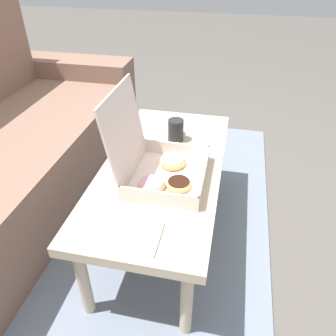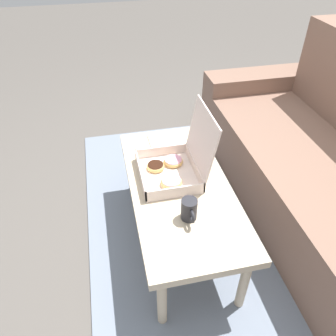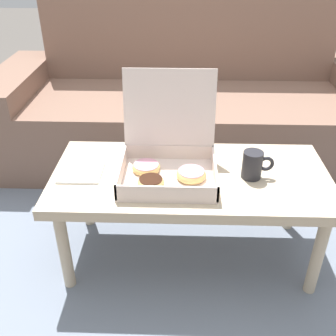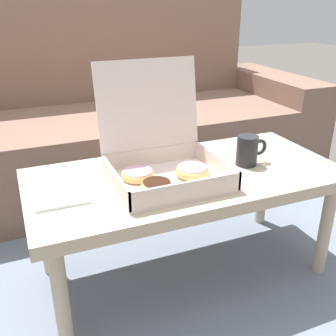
% 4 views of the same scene
% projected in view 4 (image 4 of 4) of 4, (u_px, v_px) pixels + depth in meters
% --- Properties ---
extents(ground_plane, '(12.00, 12.00, 0.00)m').
position_uv_depth(ground_plane, '(173.00, 256.00, 1.57)').
color(ground_plane, '#514C47').
extents(area_rug, '(2.33, 1.84, 0.01)m').
position_uv_depth(area_rug, '(148.00, 219.00, 1.82)').
color(area_rug, slate).
rests_on(area_rug, ground_plane).
extents(couch, '(2.21, 0.83, 0.94)m').
position_uv_depth(couch, '(114.00, 125.00, 2.14)').
color(couch, '#7A5B4C').
rests_on(couch, ground_plane).
extents(coffee_table, '(1.05, 0.50, 0.41)m').
position_uv_depth(coffee_table, '(186.00, 185.00, 1.33)').
color(coffee_table, '#C6B293').
rests_on(coffee_table, ground_plane).
extents(pastry_box, '(0.35, 0.35, 0.36)m').
position_uv_depth(pastry_box, '(162.00, 159.00, 1.25)').
color(pastry_box, silver).
rests_on(pastry_box, coffee_table).
extents(coffee_mug, '(0.12, 0.07, 0.10)m').
position_uv_depth(coffee_mug, '(248.00, 150.00, 1.36)').
color(coffee_mug, '#232328').
rests_on(coffee_mug, coffee_table).
extents(napkin_stack, '(0.16, 0.16, 0.01)m').
position_uv_depth(napkin_stack, '(60.00, 195.00, 1.16)').
color(napkin_stack, white).
rests_on(napkin_stack, coffee_table).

